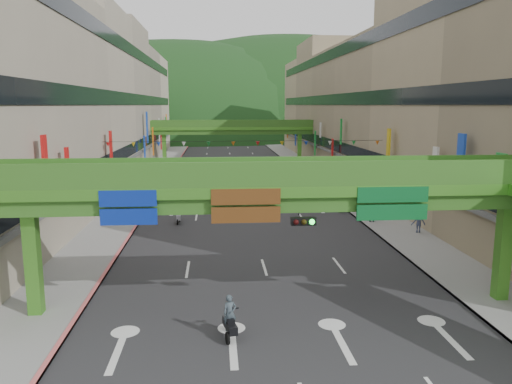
{
  "coord_description": "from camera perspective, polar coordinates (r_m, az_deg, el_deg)",
  "views": [
    {
      "loc": [
        -2.77,
        -16.16,
        9.5
      ],
      "look_at": [
        0.0,
        18.0,
        3.5
      ],
      "focal_mm": 35.0,
      "sensor_mm": 36.0,
      "label": 1
    }
  ],
  "objects": [
    {
      "name": "overpass_near",
      "position": [
        22.28,
        5.03,
        -1.22
      ],
      "size": [
        28.0,
        12.27,
        7.1
      ],
      "color": "#4C9E2D",
      "rests_on": "ground"
    },
    {
      "name": "curb_left",
      "position": [
        67.13,
        -10.01,
        1.72
      ],
      "size": [
        0.2,
        140.0,
        0.18
      ],
      "primitive_type": "cube",
      "color": "#CC5959",
      "rests_on": "ground"
    },
    {
      "name": "scooter_rider_mid",
      "position": [
        47.08,
        -1.3,
        -0.57
      ],
      "size": [
        0.73,
        1.6,
        1.83
      ],
      "color": "black",
      "rests_on": "ground"
    },
    {
      "name": "sidewalk_right",
      "position": [
        68.24,
        7.05,
        1.91
      ],
      "size": [
        4.0,
        140.0,
        0.15
      ],
      "primitive_type": "cube",
      "color": "gray",
      "rests_on": "ground"
    },
    {
      "name": "road_slab",
      "position": [
        66.9,
        -2.22,
        1.77
      ],
      "size": [
        18.0,
        140.0,
        0.02
      ],
      "primitive_type": "cube",
      "color": "#28282B",
      "rests_on": "ground"
    },
    {
      "name": "bunting_string",
      "position": [
        46.38,
        -1.21,
        5.55
      ],
      "size": [
        26.0,
        0.36,
        0.47
      ],
      "color": "black",
      "rests_on": "ground"
    },
    {
      "name": "overpass_far",
      "position": [
        81.32,
        -2.7,
        7.03
      ],
      "size": [
        28.0,
        2.2,
        7.1
      ],
      "color": "#4C9E2D",
      "rests_on": "ground"
    },
    {
      "name": "hill_left",
      "position": [
        176.84,
        -8.66,
        6.74
      ],
      "size": [
        168.0,
        140.0,
        112.0
      ],
      "primitive_type": "ellipsoid",
      "color": "#1C4419",
      "rests_on": "ground"
    },
    {
      "name": "curb_right",
      "position": [
        67.88,
        5.48,
        1.91
      ],
      "size": [
        0.2,
        140.0,
        0.18
      ],
      "primitive_type": "cube",
      "color": "gray",
      "rests_on": "ground"
    },
    {
      "name": "sidewalk_left",
      "position": [
        67.34,
        -11.62,
        1.68
      ],
      "size": [
        4.0,
        140.0,
        0.15
      ],
      "primitive_type": "cube",
      "color": "gray",
      "rests_on": "ground"
    },
    {
      "name": "scooter_rider_far",
      "position": [
        66.06,
        -4.43,
        2.56
      ],
      "size": [
        0.86,
        1.6,
        2.09
      ],
      "color": "maroon",
      "rests_on": "ground"
    },
    {
      "name": "car_silver",
      "position": [
        62.07,
        -8.5,
        1.71
      ],
      "size": [
        2.1,
        4.68,
        1.49
      ],
      "primitive_type": "imported",
      "rotation": [
        0.0,
        0.0,
        -0.12
      ],
      "color": "gray",
      "rests_on": "ground"
    },
    {
      "name": "pedestrian_red",
      "position": [
        29.73,
        26.15,
        -8.12
      ],
      "size": [
        0.91,
        0.78,
        1.62
      ],
      "primitive_type": "imported",
      "rotation": [
        0.0,
        0.0,
        -0.24
      ],
      "color": "maroon",
      "rests_on": "ground"
    },
    {
      "name": "hill_right",
      "position": [
        198.35,
        3.44,
        7.17
      ],
      "size": [
        208.0,
        176.0,
        128.0
      ],
      "primitive_type": "ellipsoid",
      "color": "#1C4419",
      "rests_on": "ground"
    },
    {
      "name": "pedestrian_blue",
      "position": [
        38.92,
        18.07,
        -3.46
      ],
      "size": [
        0.8,
        0.55,
        1.63
      ],
      "primitive_type": "imported",
      "rotation": [
        0.0,
        0.0,
        3.07
      ],
      "color": "#333A53",
      "rests_on": "ground"
    },
    {
      "name": "pedestrian_dark",
      "position": [
        41.54,
        13.1,
        -2.24
      ],
      "size": [
        1.18,
        0.77,
        1.86
      ],
      "primitive_type": "imported",
      "rotation": [
        0.0,
        0.0,
        -0.31
      ],
      "color": "black",
      "rests_on": "ground"
    },
    {
      "name": "scooter_rider_left",
      "position": [
        40.87,
        -8.88,
        -2.07
      ],
      "size": [
        1.08,
        1.6,
        2.15
      ],
      "color": "#99979F",
      "rests_on": "ground"
    },
    {
      "name": "building_row_left",
      "position": [
        68.11,
        -18.62,
        9.38
      ],
      "size": [
        12.8,
        95.0,
        19.0
      ],
      "color": "#9E937F",
      "rests_on": "ground"
    },
    {
      "name": "scooter_rider_near",
      "position": [
        21.14,
        -3.0,
        -14.27
      ],
      "size": [
        0.7,
        1.58,
        1.85
      ],
      "color": "black",
      "rests_on": "ground"
    },
    {
      "name": "parked_scooter_row",
      "position": [
        48.43,
        9.27,
        -0.88
      ],
      "size": [
        1.6,
        7.15,
        1.08
      ],
      "color": "black",
      "rests_on": "ground"
    },
    {
      "name": "building_row_right",
      "position": [
        69.63,
        13.71,
        9.62
      ],
      "size": [
        12.8,
        95.0,
        19.0
      ],
      "color": "gray",
      "rests_on": "ground"
    },
    {
      "name": "car_yellow",
      "position": [
        62.64,
        1.54,
        1.82
      ],
      "size": [
        1.75,
        3.97,
        1.33
      ],
      "primitive_type": "imported",
      "rotation": [
        0.0,
        0.0,
        -0.05
      ],
      "color": "#BE9105",
      "rests_on": "ground"
    },
    {
      "name": "ground",
      "position": [
        18.95,
        4.7,
        -20.19
      ],
      "size": [
        320.0,
        320.0,
        0.0
      ],
      "primitive_type": "plane",
      "color": "black",
      "rests_on": "ground"
    }
  ]
}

